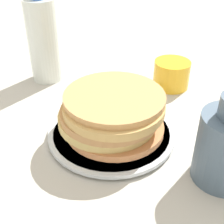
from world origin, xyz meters
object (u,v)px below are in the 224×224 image
object	(u,v)px
pancake_stack	(112,114)
juice_glass	(171,74)
plate	(112,133)
water_bottle_near	(44,40)

from	to	relation	value
pancake_stack	juice_glass	distance (m)	0.24
plate	pancake_stack	bearing A→B (deg)	9.06
pancake_stack	water_bottle_near	size ratio (longest dim) A/B	0.91
plate	juice_glass	distance (m)	0.24
plate	pancake_stack	distance (m)	0.04
juice_glass	water_bottle_near	bearing A→B (deg)	-78.58
plate	water_bottle_near	size ratio (longest dim) A/B	1.11
water_bottle_near	juice_glass	bearing A→B (deg)	101.42
pancake_stack	juice_glass	size ratio (longest dim) A/B	2.30
juice_glass	water_bottle_near	xyz separation A→B (m)	(0.06, -0.29, 0.07)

